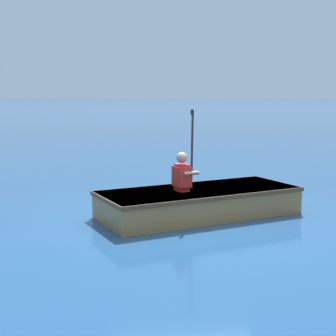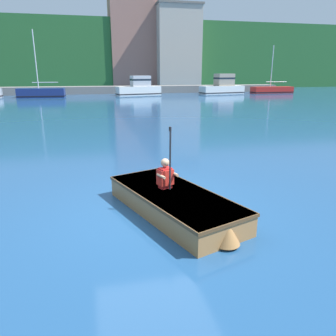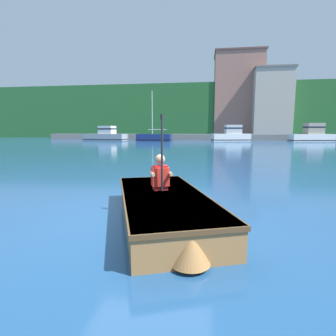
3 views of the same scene
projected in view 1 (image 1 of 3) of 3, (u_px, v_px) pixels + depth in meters
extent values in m
plane|color=navy|center=(193.00, 222.00, 7.85)|extent=(300.00, 300.00, 0.00)
cube|color=#A3703D|center=(199.00, 202.00, 8.22)|extent=(2.24, 3.39, 0.43)
cube|color=brown|center=(199.00, 191.00, 8.20)|extent=(2.29, 3.44, 0.06)
cube|color=brown|center=(199.00, 192.00, 8.20)|extent=(1.88, 2.90, 0.02)
cone|color=#A3703D|center=(274.00, 193.00, 8.90)|extent=(0.56, 0.56, 0.39)
cube|color=#A3703D|center=(186.00, 194.00, 8.09)|extent=(1.17, 0.55, 0.03)
cube|color=red|center=(182.00, 178.00, 8.02)|extent=(0.28, 0.23, 0.42)
cube|color=red|center=(182.00, 176.00, 8.02)|extent=(0.34, 0.30, 0.32)
sphere|color=tan|center=(182.00, 158.00, 7.97)|extent=(0.17, 0.17, 0.17)
cylinder|color=tan|center=(192.00, 173.00, 7.91)|extent=(0.14, 0.26, 0.06)
cylinder|color=tan|center=(182.00, 171.00, 8.18)|extent=(0.14, 0.26, 0.06)
cylinder|color=#232328|center=(192.00, 149.00, 8.04)|extent=(0.05, 0.07, 1.25)
cylinder|color=black|center=(192.00, 112.00, 7.95)|extent=(0.05, 0.05, 0.08)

